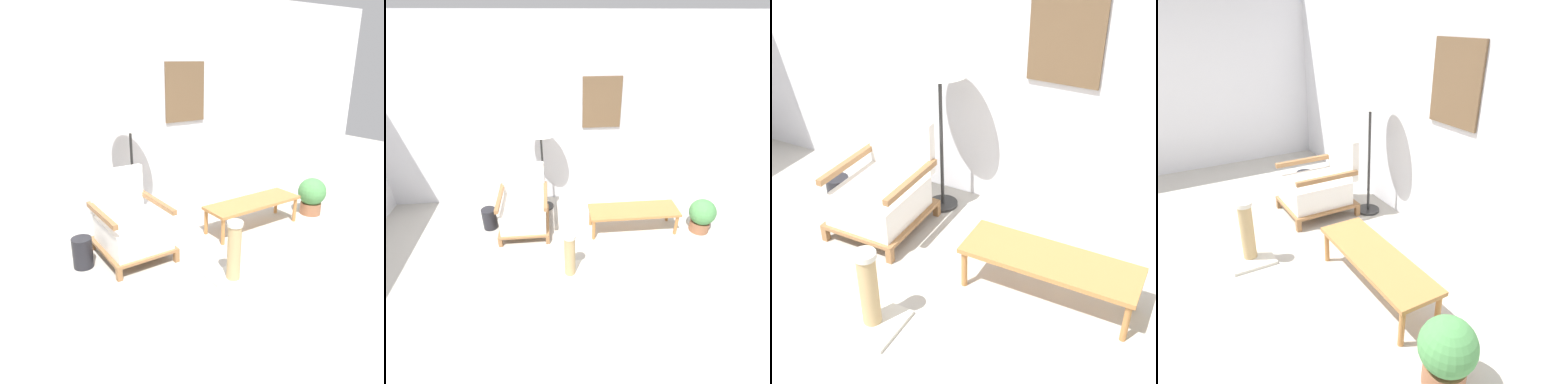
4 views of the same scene
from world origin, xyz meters
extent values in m
plane|color=#B7B2A8|center=(0.00, 0.00, 0.00)|extent=(14.00, 14.00, 0.00)
cube|color=silver|center=(0.00, 2.28, 1.35)|extent=(8.00, 0.06, 2.70)
cube|color=brown|center=(0.56, 2.24, 1.55)|extent=(0.56, 0.02, 0.72)
cube|color=olive|center=(-0.93, 1.08, 0.06)|extent=(0.05, 0.05, 0.12)
cube|color=olive|center=(-0.31, 1.08, 0.06)|extent=(0.05, 0.05, 0.12)
cube|color=olive|center=(-0.93, 1.80, 0.06)|extent=(0.05, 0.05, 0.12)
cube|color=olive|center=(-0.31, 1.80, 0.06)|extent=(0.05, 0.05, 0.12)
cube|color=olive|center=(-0.62, 1.44, 0.13)|extent=(0.67, 0.77, 0.03)
cube|color=white|center=(-0.62, 1.42, 0.28)|extent=(0.59, 0.67, 0.26)
cube|color=white|center=(-0.62, 1.78, 0.64)|extent=(0.59, 0.08, 0.45)
cube|color=olive|center=(-0.92, 1.44, 0.53)|extent=(0.05, 0.71, 0.05)
cube|color=olive|center=(-0.31, 1.44, 0.53)|extent=(0.05, 0.71, 0.05)
cylinder|color=#2D2D2D|center=(-0.34, 1.96, 0.01)|extent=(0.26, 0.26, 0.03)
cylinder|color=#2D2D2D|center=(-0.34, 1.96, 0.62)|extent=(0.03, 0.03, 1.20)
cone|color=silver|center=(-0.34, 1.96, 1.36)|extent=(0.47, 0.47, 0.28)
cube|color=#B2753D|center=(0.89, 1.27, 0.32)|extent=(1.22, 0.40, 0.04)
cylinder|color=#B2753D|center=(0.31, 1.11, 0.15)|extent=(0.04, 0.04, 0.31)
cylinder|color=#B2753D|center=(1.46, 1.11, 0.15)|extent=(0.04, 0.04, 0.31)
cylinder|color=#B2753D|center=(0.31, 1.43, 0.15)|extent=(0.04, 0.04, 0.31)
cylinder|color=#B2753D|center=(1.46, 1.43, 0.15)|extent=(0.04, 0.04, 0.31)
cylinder|color=black|center=(-1.12, 1.51, 0.15)|extent=(0.20, 0.20, 0.31)
cube|color=beige|center=(-0.05, 0.49, 0.01)|extent=(0.40, 0.40, 0.03)
cylinder|color=tan|center=(-0.05, 0.49, 0.29)|extent=(0.12, 0.12, 0.53)
cylinder|color=beige|center=(-0.05, 0.49, 0.58)|extent=(0.14, 0.14, 0.04)
camera|label=1|loc=(-2.03, -1.78, 1.94)|focal=35.00mm
camera|label=2|loc=(-0.20, -2.04, 2.65)|focal=28.00mm
camera|label=3|loc=(1.65, -1.50, 2.62)|focal=50.00mm
camera|label=4|loc=(2.94, -0.12, 2.05)|focal=35.00mm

